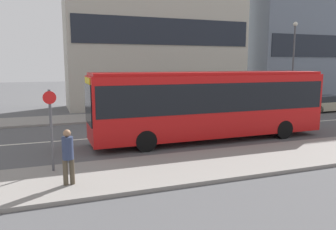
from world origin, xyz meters
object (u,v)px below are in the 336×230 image
street_lamp (294,57)px  bus_stop_sign (51,124)px  parked_car_1 (325,104)px  pedestrian_near_stop (68,153)px  city_bus (210,101)px  parked_car_0 (269,107)px

street_lamp → bus_stop_sign: bearing=-151.9°
parked_car_1 → pedestrian_near_stop: size_ratio=2.42×
city_bus → parked_car_1: city_bus is taller
city_bus → street_lamp: bearing=38.0°
city_bus → street_lamp: size_ratio=1.70×
parked_car_1 → street_lamp: size_ratio=0.59×
parked_car_0 → street_lamp: (3.29, 1.46, 3.80)m
parked_car_1 → bus_stop_sign: (-21.15, -8.66, 1.17)m
parked_car_0 → parked_car_1: size_ratio=1.04×
bus_stop_sign → street_lamp: (18.97, 10.14, 2.64)m
pedestrian_near_stop → parked_car_1: bearing=25.7°
city_bus → pedestrian_near_stop: (-7.18, -4.46, -0.86)m
city_bus → bus_stop_sign: (-7.62, -2.90, -0.19)m
pedestrian_near_stop → bus_stop_sign: bearing=104.9°
bus_stop_sign → parked_car_1: bearing=22.3°
city_bus → pedestrian_near_stop: bearing=-142.7°
pedestrian_near_stop → street_lamp: bearing=31.7°
city_bus → parked_car_1: size_ratio=2.87×
parked_car_1 → pedestrian_near_stop: bearing=-153.7°
parked_car_0 → bus_stop_sign: bus_stop_sign is taller
city_bus → street_lamp: 13.68m
street_lamp → parked_car_0: bearing=-156.0°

